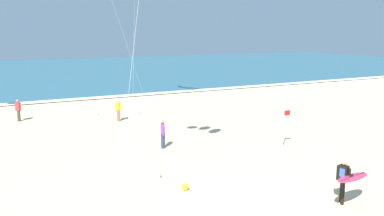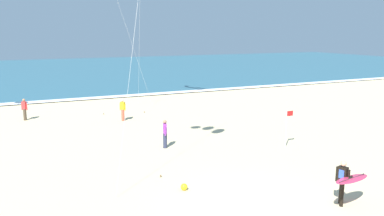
% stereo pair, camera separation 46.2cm
% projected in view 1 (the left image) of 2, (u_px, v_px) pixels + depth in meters
% --- Properties ---
extents(ground_plane, '(160.00, 160.00, 0.00)m').
position_uv_depth(ground_plane, '(263.00, 209.00, 14.30)').
color(ground_plane, beige).
extents(ocean_water, '(160.00, 60.00, 0.08)m').
position_uv_depth(ocean_water, '(53.00, 71.00, 63.98)').
color(ocean_water, '#2D6075').
rests_on(ocean_water, ground).
extents(shoreline_foam, '(160.00, 1.38, 0.01)m').
position_uv_depth(shoreline_foam, '(94.00, 98.00, 37.88)').
color(shoreline_foam, white).
rests_on(shoreline_foam, ocean_water).
extents(surfer_lead, '(2.08, 1.14, 1.71)m').
position_uv_depth(surfer_lead, '(348.00, 178.00, 14.49)').
color(surfer_lead, black).
rests_on(surfer_lead, ground).
extents(bystander_red_top, '(0.39, 0.36, 1.59)m').
position_uv_depth(bystander_red_top, '(18.00, 110.00, 28.19)').
color(bystander_red_top, '#4C3D2D').
rests_on(bystander_red_top, ground).
extents(bystander_yellow_top, '(0.34, 0.41, 1.59)m').
position_uv_depth(bystander_yellow_top, '(118.00, 110.00, 28.21)').
color(bystander_yellow_top, '#D8593F').
rests_on(bystander_yellow_top, ground).
extents(bystander_purple_top, '(0.26, 0.48, 1.59)m').
position_uv_depth(bystander_purple_top, '(163.00, 134.00, 21.64)').
color(bystander_purple_top, '#2D334C').
rests_on(bystander_purple_top, ground).
extents(lifeguard_flag, '(0.45, 0.05, 2.10)m').
position_uv_depth(lifeguard_flag, '(284.00, 124.00, 21.92)').
color(lifeguard_flag, silver).
rests_on(lifeguard_flag, ground).
extents(beach_ball, '(0.28, 0.28, 0.28)m').
position_uv_depth(beach_ball, '(185.00, 187.00, 15.97)').
color(beach_ball, yellow).
rests_on(beach_ball, ground).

